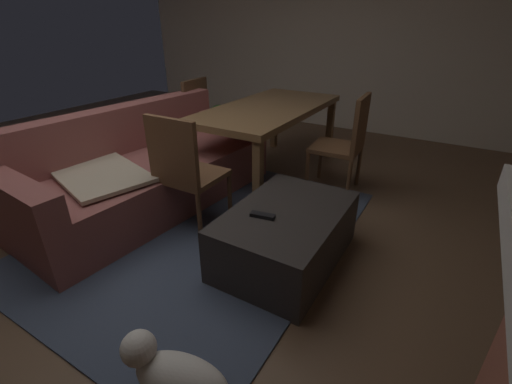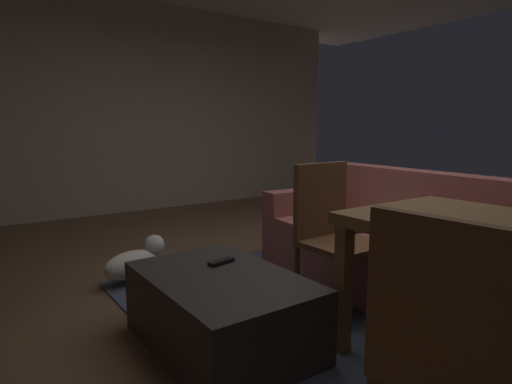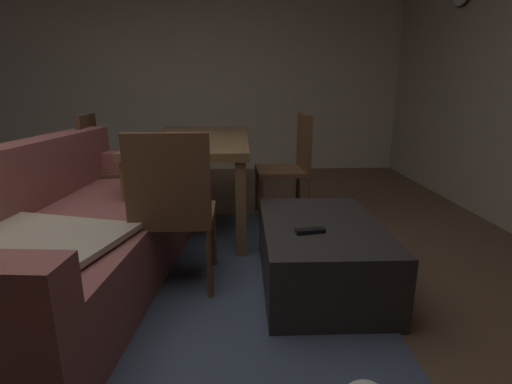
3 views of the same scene
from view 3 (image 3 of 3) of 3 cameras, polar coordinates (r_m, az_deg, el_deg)
The scene contains 11 objects.
floor at distance 2.26m, azimuth -21.26°, elevation -16.20°, with size 8.93×8.93×0.00m, color brown.
wall_right_window_side at distance 5.59m, azimuth -9.97°, elevation 17.95°, with size 0.12×6.34×2.84m, color beige.
area_rug at distance 2.36m, azimuth -8.26°, elevation -13.67°, with size 2.60×2.00×0.01m, color #3D475B.
couch at distance 2.56m, azimuth -25.74°, elevation -5.65°, with size 2.34×1.16×0.83m.
ottoman_coffee_table at distance 2.31m, azimuth 9.66°, elevation -9.17°, with size 1.02×0.68×0.39m, color #2D2826.
tv_remote at distance 2.06m, azimuth 8.14°, elevation -5.82°, with size 0.05×0.16×0.02m, color black.
dining_table at distance 3.37m, azimuth -8.75°, elevation 6.97°, with size 1.81×0.87×0.74m.
dining_chair_west at distance 2.15m, azimuth -12.42°, elevation -1.82°, with size 0.45×0.45×0.93m.
dining_chair_south at distance 3.40m, azimuth 5.38°, elevation 4.77°, with size 0.46×0.46×0.93m.
dining_chair_north at distance 3.58m, azimuth -21.99°, elevation 4.23°, with size 0.48×0.48×0.93m.
potted_plant at distance 4.65m, azimuth -23.53°, elevation 2.83°, with size 0.30×0.30×0.43m.
Camera 3 is at (-1.81, -0.72, 1.14)m, focal length 26.57 mm.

